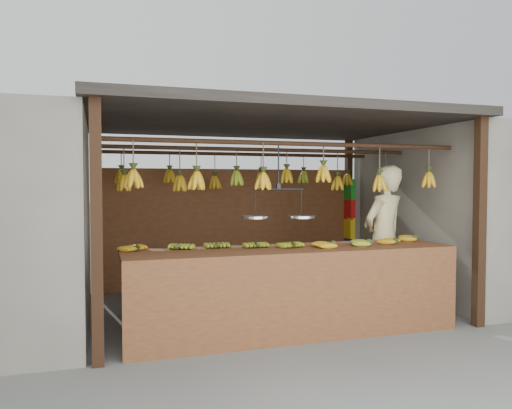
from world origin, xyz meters
name	(u,v)px	position (x,y,z in m)	size (l,w,h in m)	color
ground	(263,308)	(0.00, 0.00, 0.00)	(80.00, 80.00, 0.00)	#5B5B57
stall	(255,154)	(0.00, 0.33, 1.97)	(4.30, 3.30, 2.40)	black
neighbor_right	(494,212)	(3.60, 0.00, 1.15)	(3.00, 3.00, 2.30)	slate
counter	(296,268)	(-0.05, -1.22, 0.71)	(3.53, 0.80, 0.96)	brown
hanging_bananas	(263,179)	(0.00, 0.01, 1.63)	(3.60, 2.23, 0.38)	#C38D14
balance_scale	(278,213)	(-0.16, -1.00, 1.26)	(0.77, 0.39, 0.79)	black
vendor	(384,239)	(1.37, -0.60, 0.90)	(0.66, 0.43, 1.80)	beige
bag_bundles	(349,219)	(1.94, 1.35, 1.00)	(0.08, 0.26, 1.32)	#199926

